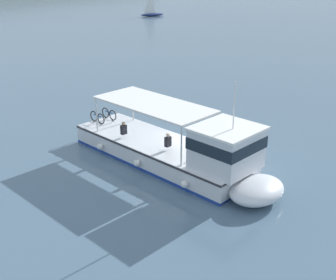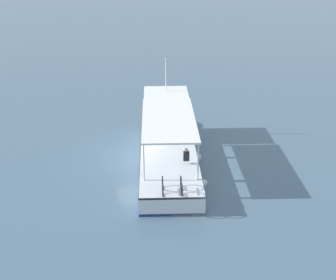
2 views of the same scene
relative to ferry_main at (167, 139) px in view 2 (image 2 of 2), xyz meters
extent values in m
plane|color=slate|center=(1.98, 0.18, -1.01)|extent=(400.00, 400.00, 0.00)
cube|color=silver|center=(0.35, 1.58, -0.46)|extent=(5.45, 11.24, 1.10)
ellipsoid|color=silver|center=(-0.98, -4.48, -0.46)|extent=(3.35, 2.78, 1.01)
cube|color=navy|center=(0.35, 1.58, -0.91)|extent=(5.49, 11.24, 0.16)
cube|color=#2D2D33|center=(0.35, 1.58, 0.01)|extent=(5.51, 11.25, 0.10)
cube|color=silver|center=(-0.59, -2.72, 1.04)|extent=(3.22, 3.12, 1.90)
cube|color=#19232D|center=(-0.59, -2.72, 1.37)|extent=(3.29, 3.18, 0.56)
cube|color=white|center=(-0.59, -2.72, 2.05)|extent=(3.41, 3.31, 0.12)
cube|color=white|center=(0.45, 2.02, 2.14)|extent=(4.32, 7.18, 0.10)
cylinder|color=silver|center=(1.08, -1.45, 1.09)|extent=(0.08, 0.08, 2.00)
cylinder|color=silver|center=(-1.58, -0.86, 1.09)|extent=(0.08, 0.08, 2.00)
cylinder|color=silver|center=(2.48, 4.90, 1.09)|extent=(0.08, 0.08, 2.00)
cylinder|color=silver|center=(-0.18, 5.49, 1.09)|extent=(0.08, 0.08, 2.00)
cylinder|color=silver|center=(-0.66, -3.01, 3.21)|extent=(0.06, 0.06, 2.20)
sphere|color=white|center=(-2.12, -1.36, -0.52)|extent=(0.36, 0.36, 0.36)
sphere|color=white|center=(-1.41, 1.86, -0.52)|extent=(0.36, 0.36, 0.36)
sphere|color=white|center=(-0.74, 4.89, -0.52)|extent=(0.36, 0.36, 0.36)
torus|color=black|center=(1.77, 5.93, 0.42)|extent=(0.20, 0.66, 0.66)
torus|color=black|center=(1.92, 6.61, 0.42)|extent=(0.20, 0.66, 0.66)
cylinder|color=#1E478C|center=(1.85, 6.27, 0.54)|extent=(0.21, 0.70, 0.06)
torus|color=black|center=(0.89, 6.12, 0.42)|extent=(0.20, 0.66, 0.66)
torus|color=black|center=(1.04, 6.80, 0.42)|extent=(0.20, 0.66, 0.66)
cylinder|color=#1E478C|center=(0.97, 6.46, 0.54)|extent=(0.21, 0.70, 0.06)
cube|color=black|center=(-0.12, 3.65, 0.55)|extent=(0.36, 0.28, 0.52)
sphere|color=tan|center=(-0.12, 3.65, 0.92)|extent=(0.20, 0.20, 0.20)
cube|color=black|center=(-0.30, 0.67, 0.55)|extent=(0.36, 0.28, 0.52)
sphere|color=beige|center=(-0.30, 0.67, 0.92)|extent=(0.20, 0.20, 0.20)
camera|label=1|loc=(-18.00, -10.31, 9.15)|focal=47.00mm
camera|label=2|loc=(6.30, 24.62, 11.32)|focal=48.23mm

